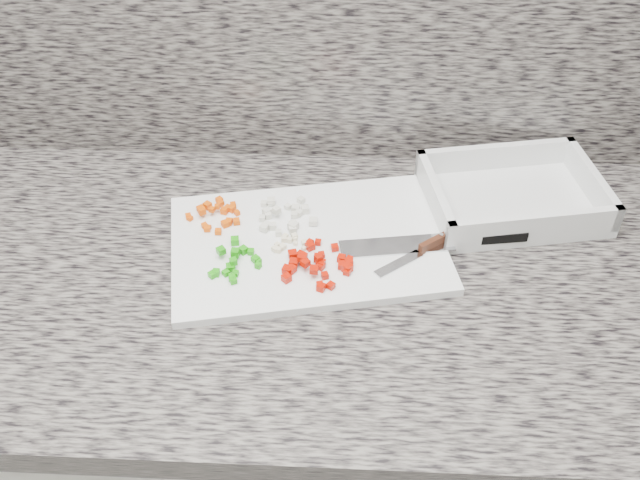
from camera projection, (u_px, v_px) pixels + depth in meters
The scene contains 11 objects.
cabinet at pixel (272, 444), 1.37m from camera, with size 3.92×0.62×0.86m, color silver.
countertop at pixel (259, 278), 1.06m from camera, with size 3.96×0.64×0.04m, color slate.
cutting_board at pixel (307, 244), 1.08m from camera, with size 0.41×0.27×0.01m, color white.
carrot_pile at pixel (216, 214), 1.11m from camera, with size 0.09×0.09×0.02m.
onion_pile at pixel (285, 216), 1.11m from camera, with size 0.09×0.09×0.02m.
green_pepper_pile at pixel (234, 260), 1.03m from camera, with size 0.08×0.10×0.02m.
red_pepper_pile at pixel (316, 264), 1.03m from camera, with size 0.10×0.11×0.02m.
garlic_pile at pixel (288, 244), 1.07m from camera, with size 0.05×0.05×0.01m.
chef_knife at pixel (458, 239), 1.07m from camera, with size 0.28×0.07×0.02m.
paring_knife at pixel (430, 245), 1.06m from camera, with size 0.14×0.11×0.02m.
tray at pixel (512, 197), 1.15m from camera, with size 0.31×0.24×0.06m.
Camera 1 is at (0.13, 0.69, 1.64)m, focal length 40.00 mm.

